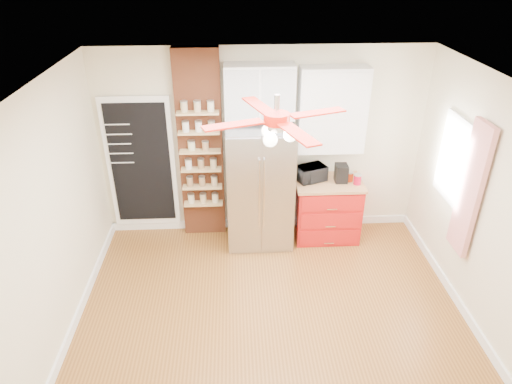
{
  "coord_description": "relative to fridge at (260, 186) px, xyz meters",
  "views": [
    {
      "loc": [
        -0.39,
        -3.91,
        3.82
      ],
      "look_at": [
        -0.14,
        0.9,
        1.19
      ],
      "focal_mm": 32.0,
      "sensor_mm": 36.0,
      "label": 1
    }
  ],
  "objects": [
    {
      "name": "floor",
      "position": [
        0.05,
        -1.63,
        -0.88
      ],
      "size": [
        4.5,
        4.5,
        0.0
      ],
      "primitive_type": "plane",
      "color": "brown",
      "rests_on": "ground"
    },
    {
      "name": "ceiling",
      "position": [
        0.05,
        -1.63,
        1.83
      ],
      "size": [
        4.5,
        4.5,
        0.0
      ],
      "primitive_type": "plane",
      "color": "white",
      "rests_on": "wall_back"
    },
    {
      "name": "wall_back",
      "position": [
        0.05,
        0.37,
        0.48
      ],
      "size": [
        4.5,
        0.02,
        2.7
      ],
      "primitive_type": "cube",
      "color": "beige",
      "rests_on": "floor"
    },
    {
      "name": "wall_left",
      "position": [
        -2.2,
        -1.63,
        0.48
      ],
      "size": [
        0.02,
        4.0,
        2.7
      ],
      "primitive_type": "cube",
      "color": "beige",
      "rests_on": "floor"
    },
    {
      "name": "wall_right",
      "position": [
        2.3,
        -1.63,
        0.48
      ],
      "size": [
        0.02,
        4.0,
        2.7
      ],
      "primitive_type": "cube",
      "color": "beige",
      "rests_on": "floor"
    },
    {
      "name": "chalkboard",
      "position": [
        -1.65,
        0.33,
        0.23
      ],
      "size": [
        0.95,
        0.05,
        1.95
      ],
      "color": "white",
      "rests_on": "wall_back"
    },
    {
      "name": "brick_pillar",
      "position": [
        -0.8,
        0.29,
        0.48
      ],
      "size": [
        0.6,
        0.16,
        2.7
      ],
      "primitive_type": "cube",
      "color": "brown",
      "rests_on": "floor"
    },
    {
      "name": "fridge",
      "position": [
        0.0,
        0.0,
        0.0
      ],
      "size": [
        0.9,
        0.7,
        1.75
      ],
      "primitive_type": "cube",
      "color": "#AAAAAE",
      "rests_on": "floor"
    },
    {
      "name": "upper_glass_cabinet",
      "position": [
        0.0,
        0.2,
        1.27
      ],
      "size": [
        0.9,
        0.35,
        0.7
      ],
      "primitive_type": "cube",
      "color": "white",
      "rests_on": "wall_back"
    },
    {
      "name": "red_cabinet",
      "position": [
        0.97,
        0.05,
        -0.42
      ],
      "size": [
        0.94,
        0.64,
        0.9
      ],
      "color": "#B41613",
      "rests_on": "floor"
    },
    {
      "name": "upper_shelf_unit",
      "position": [
        0.97,
        0.22,
        1.0
      ],
      "size": [
        0.9,
        0.3,
        1.15
      ],
      "primitive_type": "cube",
      "color": "white",
      "rests_on": "wall_back"
    },
    {
      "name": "window",
      "position": [
        2.28,
        -0.73,
        0.68
      ],
      "size": [
        0.04,
        0.75,
        1.05
      ],
      "primitive_type": "cube",
      "color": "white",
      "rests_on": "wall_right"
    },
    {
      "name": "curtain",
      "position": [
        2.23,
        -1.28,
        0.57
      ],
      "size": [
        0.06,
        0.4,
        1.55
      ],
      "primitive_type": "cube",
      "color": "red",
      "rests_on": "wall_right"
    },
    {
      "name": "ceiling_fan",
      "position": [
        0.05,
        -1.63,
        1.55
      ],
      "size": [
        1.4,
        1.4,
        0.44
      ],
      "color": "silver",
      "rests_on": "ceiling"
    },
    {
      "name": "toaster_oven",
      "position": [
        0.72,
        0.1,
        0.13
      ],
      "size": [
        0.46,
        0.4,
        0.22
      ],
      "primitive_type": "imported",
      "rotation": [
        0.0,
        0.0,
        0.4
      ],
      "color": "black",
      "rests_on": "red_cabinet"
    },
    {
      "name": "coffee_maker",
      "position": [
        1.13,
        0.05,
        0.15
      ],
      "size": [
        0.17,
        0.2,
        0.25
      ],
      "primitive_type": "cube",
      "rotation": [
        0.0,
        0.0,
        -0.02
      ],
      "color": "black",
      "rests_on": "red_cabinet"
    },
    {
      "name": "canister_left",
      "position": [
        1.34,
        -0.05,
        0.09
      ],
      "size": [
        0.1,
        0.1,
        0.13
      ],
      "primitive_type": "cylinder",
      "rotation": [
        0.0,
        0.0,
        0.03
      ],
      "color": "#AF0927",
      "rests_on": "red_cabinet"
    },
    {
      "name": "canister_right",
      "position": [
        1.25,
        0.05,
        0.09
      ],
      "size": [
        0.13,
        0.13,
        0.13
      ],
      "primitive_type": "cylinder",
      "rotation": [
        0.0,
        0.0,
        0.4
      ],
      "color": "#A92B09",
      "rests_on": "red_cabinet"
    },
    {
      "name": "pantry_jar_oats",
      "position": [
        -0.91,
        0.17,
        0.56
      ],
      "size": [
        0.12,
        0.12,
        0.12
      ],
      "primitive_type": "cylinder",
      "rotation": [
        0.0,
        0.0,
        -0.34
      ],
      "color": "beige",
      "rests_on": "brick_pillar"
    },
    {
      "name": "pantry_jar_beans",
      "position": [
        -0.73,
        0.14,
        0.56
      ],
      "size": [
        0.12,
        0.12,
        0.12
      ],
      "primitive_type": "cylinder",
      "rotation": [
        0.0,
        0.0,
        -0.4
      ],
      "color": "#9A734E",
      "rests_on": "brick_pillar"
    }
  ]
}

